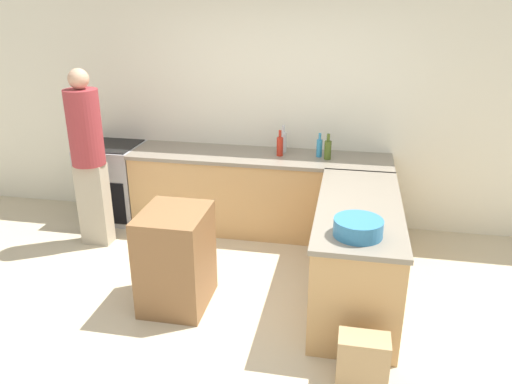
{
  "coord_description": "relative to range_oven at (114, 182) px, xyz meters",
  "views": [
    {
      "loc": [
        0.95,
        -3.32,
        2.48
      ],
      "look_at": [
        0.19,
        0.54,
        0.92
      ],
      "focal_mm": 35.0,
      "sensor_mm": 36.0,
      "label": 1
    }
  ],
  "objects": [
    {
      "name": "mixing_bowl",
      "position": [
        2.79,
        -1.78,
        0.5
      ],
      "size": [
        0.35,
        0.35,
        0.13
      ],
      "color": "teal",
      "rests_on": "counter_peninsula"
    },
    {
      "name": "counter_peninsula",
      "position": [
        2.8,
        -1.2,
        -0.0
      ],
      "size": [
        0.69,
        1.76,
        0.88
      ],
      "color": "tan",
      "rests_on": "ground_plane"
    },
    {
      "name": "olive_oil_bottle",
      "position": [
        2.47,
        -0.02,
        0.54
      ],
      "size": [
        0.07,
        0.07,
        0.27
      ],
      "color": "#475B1E",
      "rests_on": "counter_back"
    },
    {
      "name": "ground_plane",
      "position": [
        1.74,
        -1.74,
        -0.44
      ],
      "size": [
        14.0,
        14.0,
        0.0
      ],
      "primitive_type": "plane",
      "color": "beige"
    },
    {
      "name": "paper_bag",
      "position": [
        2.87,
        -2.3,
        -0.24
      ],
      "size": [
        0.34,
        0.2,
        0.4
      ],
      "color": "tan",
      "rests_on": "ground_plane"
    },
    {
      "name": "vinegar_bottle_clear",
      "position": [
        1.97,
        0.16,
        0.55
      ],
      "size": [
        0.08,
        0.08,
        0.3
      ],
      "color": "silver",
      "rests_on": "counter_back"
    },
    {
      "name": "island_table",
      "position": [
        1.32,
        -1.58,
        -0.02
      ],
      "size": [
        0.53,
        0.62,
        0.85
      ],
      "color": "brown",
      "rests_on": "ground_plane"
    },
    {
      "name": "range_oven",
      "position": [
        0.0,
        0.0,
        0.0
      ],
      "size": [
        0.65,
        0.64,
        0.89
      ],
      "color": "#ADADB2",
      "rests_on": "ground_plane"
    },
    {
      "name": "dish_soap_bottle",
      "position": [
        2.37,
        0.05,
        0.54
      ],
      "size": [
        0.06,
        0.06,
        0.26
      ],
      "color": "#338CBF",
      "rests_on": "counter_back"
    },
    {
      "name": "counter_back",
      "position": [
        1.74,
        -0.01,
        -0.0
      ],
      "size": [
        2.82,
        0.68,
        0.88
      ],
      "color": "tan",
      "rests_on": "ground_plane"
    },
    {
      "name": "person_by_range",
      "position": [
        0.1,
        -0.66,
        0.56
      ],
      "size": [
        0.33,
        0.33,
        1.84
      ],
      "color": "#ADA38E",
      "rests_on": "ground_plane"
    },
    {
      "name": "wall_back",
      "position": [
        1.74,
        0.35,
        0.91
      ],
      "size": [
        8.0,
        0.06,
        2.7
      ],
      "color": "silver",
      "rests_on": "ground_plane"
    },
    {
      "name": "hot_sauce_bottle",
      "position": [
        1.96,
        0.0,
        0.55
      ],
      "size": [
        0.07,
        0.07,
        0.28
      ],
      "color": "red",
      "rests_on": "counter_back"
    }
  ]
}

